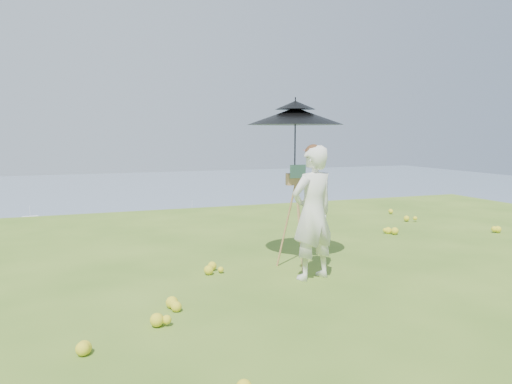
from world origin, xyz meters
name	(u,v)px	position (x,y,z in m)	size (l,w,h in m)	color
ground	(412,273)	(0.00, 0.00, 0.00)	(14.00, 14.00, 0.00)	#4B7120
shoreline_tier	(107,368)	(0.00, 75.00, -36.00)	(170.00, 28.00, 8.00)	#706A5A
bay_water	(81,210)	(0.00, 240.00, -34.00)	(700.00, 700.00, 0.00)	slate
slope_trees	(133,339)	(0.00, 35.00, -15.00)	(110.00, 50.00, 6.00)	#1A5419
harbor_town	(105,330)	(0.00, 75.00, -29.50)	(110.00, 22.00, 5.00)	beige
moored_boats	(45,247)	(-12.50, 161.00, -33.65)	(140.00, 140.00, 0.70)	white
wildflowers	(401,264)	(0.00, 0.25, 0.06)	(10.00, 10.50, 0.12)	yellow
painter	(313,213)	(-1.42, 0.25, 0.89)	(0.65, 0.42, 1.77)	silver
field_easel	(295,216)	(-1.38, 0.86, 0.74)	(0.56, 0.56, 1.48)	olive
sun_umbrella	(295,140)	(-1.38, 0.89, 1.82)	(1.35, 1.35, 1.20)	black
painter_cap	(314,149)	(-1.42, 0.25, 1.72)	(0.22, 0.26, 0.10)	#CB6F80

